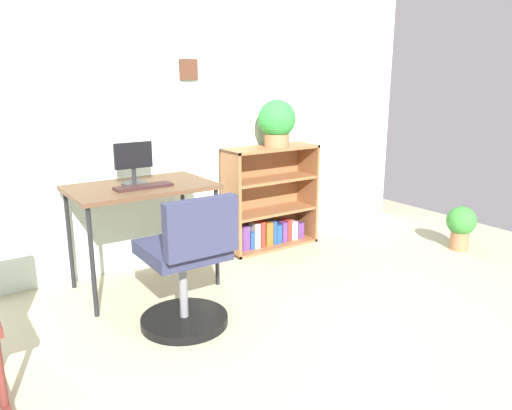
{
  "coord_description": "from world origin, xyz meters",
  "views": [
    {
      "loc": [
        -1.47,
        -1.44,
        1.45
      ],
      "look_at": [
        0.43,
        1.34,
        0.57
      ],
      "focal_mm": 35.0,
      "sensor_mm": 36.0,
      "label": 1
    }
  ],
  "objects_px": {
    "desk": "(141,194)",
    "bookshelf_low": "(268,203)",
    "potted_plant_floor": "(461,225)",
    "potted_plant_on_shelf": "(277,122)",
    "monitor": "(134,163)",
    "keyboard": "(144,187)",
    "office_chair": "(187,271)"
  },
  "relations": [
    {
      "from": "monitor",
      "to": "office_chair",
      "type": "xyz_separation_m",
      "value": [
        -0.01,
        -0.77,
        -0.52
      ]
    },
    {
      "from": "keyboard",
      "to": "desk",
      "type": "bearing_deg",
      "value": 80.4
    },
    {
      "from": "bookshelf_low",
      "to": "potted_plant_floor",
      "type": "relative_size",
      "value": 2.3
    },
    {
      "from": "bookshelf_low",
      "to": "potted_plant_floor",
      "type": "height_order",
      "value": "bookshelf_low"
    },
    {
      "from": "monitor",
      "to": "bookshelf_low",
      "type": "bearing_deg",
      "value": 8.96
    },
    {
      "from": "monitor",
      "to": "potted_plant_floor",
      "type": "relative_size",
      "value": 0.75
    },
    {
      "from": "monitor",
      "to": "potted_plant_on_shelf",
      "type": "height_order",
      "value": "potted_plant_on_shelf"
    },
    {
      "from": "potted_plant_floor",
      "to": "monitor",
      "type": "bearing_deg",
      "value": 161.9
    },
    {
      "from": "keyboard",
      "to": "bookshelf_low",
      "type": "xyz_separation_m",
      "value": [
        1.25,
        0.34,
        -0.36
      ]
    },
    {
      "from": "monitor",
      "to": "potted_plant_floor",
      "type": "xyz_separation_m",
      "value": [
        2.54,
        -0.83,
        -0.66
      ]
    },
    {
      "from": "monitor",
      "to": "desk",
      "type": "bearing_deg",
      "value": -65.42
    },
    {
      "from": "bookshelf_low",
      "to": "potted_plant_floor",
      "type": "xyz_separation_m",
      "value": [
        1.29,
        -1.03,
        -0.16
      ]
    },
    {
      "from": "office_chair",
      "to": "potted_plant_on_shelf",
      "type": "relative_size",
      "value": 2.14
    },
    {
      "from": "bookshelf_low",
      "to": "potted_plant_on_shelf",
      "type": "height_order",
      "value": "potted_plant_on_shelf"
    },
    {
      "from": "keyboard",
      "to": "office_chair",
      "type": "bearing_deg",
      "value": -91.0
    },
    {
      "from": "office_chair",
      "to": "bookshelf_low",
      "type": "xyz_separation_m",
      "value": [
        1.26,
        0.96,
        0.02
      ]
    },
    {
      "from": "office_chair",
      "to": "potted_plant_floor",
      "type": "height_order",
      "value": "office_chair"
    },
    {
      "from": "desk",
      "to": "monitor",
      "type": "bearing_deg",
      "value": 114.58
    },
    {
      "from": "keyboard",
      "to": "potted_plant_on_shelf",
      "type": "xyz_separation_m",
      "value": [
        1.3,
        0.28,
        0.34
      ]
    },
    {
      "from": "monitor",
      "to": "potted_plant_floor",
      "type": "distance_m",
      "value": 2.75
    },
    {
      "from": "potted_plant_on_shelf",
      "to": "desk",
      "type": "bearing_deg",
      "value": -171.59
    },
    {
      "from": "desk",
      "to": "potted_plant_floor",
      "type": "xyz_separation_m",
      "value": [
        2.52,
        -0.78,
        -0.45
      ]
    },
    {
      "from": "desk",
      "to": "potted_plant_on_shelf",
      "type": "relative_size",
      "value": 2.45
    },
    {
      "from": "desk",
      "to": "office_chair",
      "type": "distance_m",
      "value": 0.78
    },
    {
      "from": "bookshelf_low",
      "to": "keyboard",
      "type": "bearing_deg",
      "value": -164.74
    },
    {
      "from": "keyboard",
      "to": "potted_plant_on_shelf",
      "type": "bearing_deg",
      "value": 12.37
    },
    {
      "from": "potted_plant_floor",
      "to": "keyboard",
      "type": "bearing_deg",
      "value": 164.82
    },
    {
      "from": "desk",
      "to": "bookshelf_low",
      "type": "bearing_deg",
      "value": 11.26
    },
    {
      "from": "office_chair",
      "to": "potted_plant_on_shelf",
      "type": "xyz_separation_m",
      "value": [
        1.31,
        0.91,
        0.72
      ]
    },
    {
      "from": "monitor",
      "to": "potted_plant_on_shelf",
      "type": "xyz_separation_m",
      "value": [
        1.3,
        0.14,
        0.2
      ]
    },
    {
      "from": "monitor",
      "to": "bookshelf_low",
      "type": "height_order",
      "value": "monitor"
    },
    {
      "from": "office_chair",
      "to": "potted_plant_floor",
      "type": "relative_size",
      "value": 2.18
    }
  ]
}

